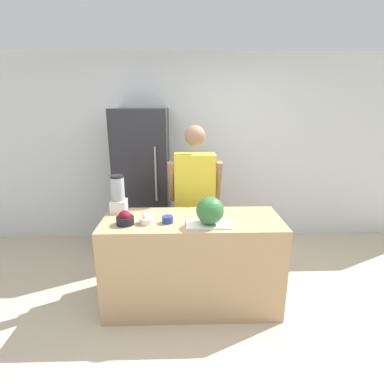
{
  "coord_description": "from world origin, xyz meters",
  "views": [
    {
      "loc": [
        -0.08,
        -2.27,
        1.94
      ],
      "look_at": [
        0.0,
        0.36,
        1.16
      ],
      "focal_mm": 28.0,
      "sensor_mm": 36.0,
      "label": 1
    }
  ],
  "objects_px": {
    "refrigerator": "(143,182)",
    "blender": "(118,195)",
    "watermelon": "(210,211)",
    "bowl_small_blue": "(168,219)",
    "person": "(195,200)",
    "bowl_cream": "(147,219)",
    "bowl_cherries": "(125,219)"
  },
  "relations": [
    {
      "from": "bowl_small_blue",
      "to": "blender",
      "type": "bearing_deg",
      "value": 148.58
    },
    {
      "from": "bowl_cream",
      "to": "person",
      "type": "bearing_deg",
      "value": 58.28
    },
    {
      "from": "person",
      "to": "blender",
      "type": "relative_size",
      "value": 4.64
    },
    {
      "from": "watermelon",
      "to": "bowl_small_blue",
      "type": "bearing_deg",
      "value": 170.02
    },
    {
      "from": "refrigerator",
      "to": "bowl_small_blue",
      "type": "height_order",
      "value": "refrigerator"
    },
    {
      "from": "watermelon",
      "to": "bowl_cherries",
      "type": "relative_size",
      "value": 1.57
    },
    {
      "from": "person",
      "to": "bowl_cherries",
      "type": "bearing_deg",
      "value": -130.46
    },
    {
      "from": "bowl_small_blue",
      "to": "blender",
      "type": "relative_size",
      "value": 0.27
    },
    {
      "from": "refrigerator",
      "to": "watermelon",
      "type": "height_order",
      "value": "refrigerator"
    },
    {
      "from": "refrigerator",
      "to": "watermelon",
      "type": "distance_m",
      "value": 1.6
    },
    {
      "from": "watermelon",
      "to": "blender",
      "type": "bearing_deg",
      "value": 157.06
    },
    {
      "from": "watermelon",
      "to": "blender",
      "type": "relative_size",
      "value": 0.66
    },
    {
      "from": "refrigerator",
      "to": "watermelon",
      "type": "xyz_separation_m",
      "value": [
        0.76,
        -1.41,
        0.1
      ]
    },
    {
      "from": "bowl_small_blue",
      "to": "blender",
      "type": "height_order",
      "value": "blender"
    },
    {
      "from": "blender",
      "to": "bowl_cream",
      "type": "bearing_deg",
      "value": -44.92
    },
    {
      "from": "bowl_cherries",
      "to": "watermelon",
      "type": "bearing_deg",
      "value": -2.96
    },
    {
      "from": "bowl_cream",
      "to": "blender",
      "type": "relative_size",
      "value": 0.35
    },
    {
      "from": "watermelon",
      "to": "bowl_cream",
      "type": "distance_m",
      "value": 0.57
    },
    {
      "from": "person",
      "to": "bowl_small_blue",
      "type": "relative_size",
      "value": 17.37
    },
    {
      "from": "bowl_cream",
      "to": "blender",
      "type": "distance_m",
      "value": 0.46
    },
    {
      "from": "person",
      "to": "watermelon",
      "type": "xyz_separation_m",
      "value": [
        0.1,
        -0.79,
        0.16
      ]
    },
    {
      "from": "watermelon",
      "to": "bowl_cream",
      "type": "xyz_separation_m",
      "value": [
        -0.56,
        0.06,
        -0.1
      ]
    },
    {
      "from": "watermelon",
      "to": "bowl_cherries",
      "type": "distance_m",
      "value": 0.75
    },
    {
      "from": "watermelon",
      "to": "blender",
      "type": "distance_m",
      "value": 0.94
    },
    {
      "from": "bowl_cherries",
      "to": "bowl_cream",
      "type": "height_order",
      "value": "bowl_cherries"
    },
    {
      "from": "bowl_small_blue",
      "to": "refrigerator",
      "type": "bearing_deg",
      "value": 106.01
    },
    {
      "from": "refrigerator",
      "to": "blender",
      "type": "relative_size",
      "value": 5.08
    },
    {
      "from": "person",
      "to": "refrigerator",
      "type": "bearing_deg",
      "value": 136.95
    },
    {
      "from": "person",
      "to": "bowl_cherries",
      "type": "height_order",
      "value": "person"
    },
    {
      "from": "person",
      "to": "bowl_cream",
      "type": "bearing_deg",
      "value": -121.72
    },
    {
      "from": "person",
      "to": "bowl_cream",
      "type": "height_order",
      "value": "person"
    },
    {
      "from": "watermelon",
      "to": "bowl_small_blue",
      "type": "relative_size",
      "value": 2.47
    }
  ]
}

